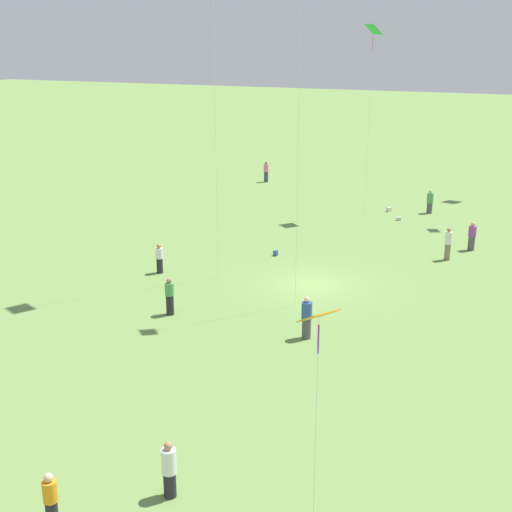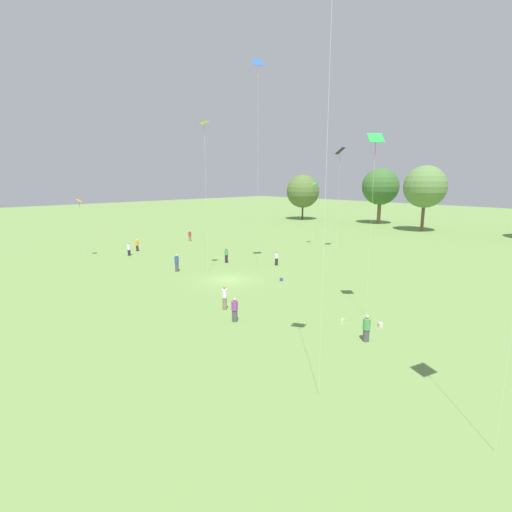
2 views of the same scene
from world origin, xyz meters
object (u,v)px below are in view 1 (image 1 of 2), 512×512
person_7 (430,202)px  kite_2 (373,37)px  person_6 (159,259)px  picnic_bag_2 (399,219)px  person_2 (266,172)px  person_5 (170,296)px  person_4 (448,244)px  person_9 (51,500)px  person_8 (169,470)px  person_0 (472,237)px  picnic_bag_1 (389,209)px  person_3 (307,318)px  kite_3 (319,331)px  picnic_bag_0 (276,253)px

person_7 → kite_2: size_ratio=0.13×
person_6 → picnic_bag_2: bearing=91.9°
person_2 → picnic_bag_2: (-8.57, -12.93, -0.74)m
person_5 → person_4: bearing=-3.8°
person_6 → picnic_bag_2: size_ratio=4.76×
person_2 → person_9: size_ratio=1.10×
person_9 → picnic_bag_2: 34.59m
person_7 → person_8: 35.11m
person_6 → person_7: (18.42, -11.30, 0.03)m
person_0 → person_8: person_8 is taller
person_2 → kite_2: (-8.27, -10.50, 11.05)m
person_2 → person_9: bearing=174.8°
picnic_bag_1 → kite_2: bearing=145.3°
person_2 → picnic_bag_1: bearing=-137.4°
person_3 → kite_3: kite_3 is taller
person_3 → person_0: bearing=93.1°
person_4 → person_9: person_4 is taller
person_5 → person_7: (23.35, -8.03, -0.04)m
person_6 → person_7: bearing=92.2°
person_0 → person_5: 19.24m
person_2 → person_7: person_2 is taller
kite_2 → person_3: bearing=-176.6°
person_5 → person_9: size_ratio=1.11×
person_8 → person_3: bearing=6.2°
person_2 → person_5: 29.84m
person_7 → person_8: size_ratio=0.98×
person_3 → person_9: 13.98m
person_0 → person_7: 8.84m
kite_2 → person_4: bearing=-143.8°
kite_2 → picnic_bag_2: (-0.31, -2.43, -11.79)m
person_3 → picnic_bag_1: 22.99m
person_0 → kite_3: 29.86m
picnic_bag_1 → person_3: bearing=-176.8°
person_3 → person_8: (-11.52, 0.23, -0.07)m
kite_3 → picnic_bag_0: 26.74m
person_5 → person_7: size_ratio=1.04×
person_4 → person_7: bearing=149.5°
person_6 → person_8: 19.21m
person_4 → person_9: (-26.83, 6.54, -0.15)m
person_9 → picnic_bag_1: person_9 is taller
person_3 → person_6: (5.12, 9.82, -0.12)m
person_6 → person_7: 21.61m
person_2 → person_4: person_4 is taller
kite_2 → picnic_bag_2: kite_2 is taller
picnic_bag_1 → picnic_bag_0: bearing=162.9°
kite_3 → picnic_bag_0: (24.04, 9.73, -6.54)m
person_8 → person_9: bearing=142.0°
person_9 → picnic_bag_0: person_9 is taller
person_6 → picnic_bag_0: bearing=81.5°
person_6 → picnic_bag_1: (17.82, -8.56, -0.64)m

